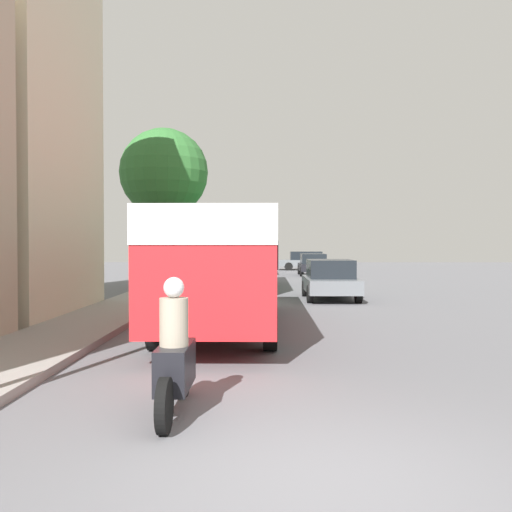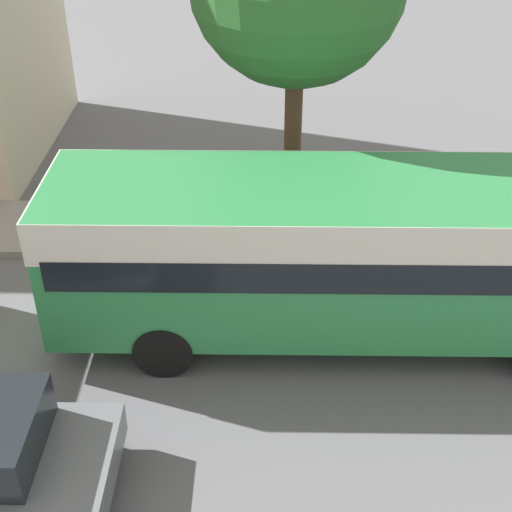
{
  "view_description": "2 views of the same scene",
  "coord_description": "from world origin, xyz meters",
  "px_view_note": "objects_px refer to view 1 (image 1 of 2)",
  "views": [
    {
      "loc": [
        -0.55,
        -5.01,
        2.15
      ],
      "look_at": [
        -1.0,
        25.84,
        1.47
      ],
      "focal_mm": 40.0,
      "sensor_mm": 36.0,
      "label": 1
    },
    {
      "loc": [
        8.43,
        20.89,
        8.31
      ],
      "look_at": [
        -0.84,
        20.75,
        2.18
      ],
      "focal_mm": 50.0,
      "sensor_mm": 36.0,
      "label": 2
    }
  ],
  "objects_px": {
    "bus_following": "(240,248)",
    "bus_third_in_line": "(244,247)",
    "pedestrian_near_curb": "(187,266)",
    "car_crossing": "(306,260)",
    "car_far_curb": "(330,279)",
    "car_distant": "(313,264)",
    "motorcycle_behind_lead": "(175,360)",
    "bus_lead": "(224,255)"
  },
  "relations": [
    {
      "from": "car_crossing",
      "to": "car_far_curb",
      "type": "xyz_separation_m",
      "value": [
        -0.85,
        -24.28,
        0.01
      ]
    },
    {
      "from": "car_far_curb",
      "to": "car_distant",
      "type": "distance_m",
      "value": 16.43
    },
    {
      "from": "motorcycle_behind_lead",
      "to": "car_distant",
      "type": "relative_size",
      "value": 0.57
    },
    {
      "from": "bus_third_in_line",
      "to": "pedestrian_near_curb",
      "type": "distance_m",
      "value": 11.15
    },
    {
      "from": "car_crossing",
      "to": "car_distant",
      "type": "bearing_deg",
      "value": -0.7
    },
    {
      "from": "car_crossing",
      "to": "pedestrian_near_curb",
      "type": "bearing_deg",
      "value": -23.77
    },
    {
      "from": "car_crossing",
      "to": "car_distant",
      "type": "xyz_separation_m",
      "value": [
        -0.1,
        -7.86,
        -0.02
      ]
    },
    {
      "from": "pedestrian_near_curb",
      "to": "car_distant",
      "type": "bearing_deg",
      "value": 50.62
    },
    {
      "from": "bus_third_in_line",
      "to": "car_far_curb",
      "type": "relative_size",
      "value": 2.28
    },
    {
      "from": "bus_third_in_line",
      "to": "motorcycle_behind_lead",
      "type": "relative_size",
      "value": 4.24
    },
    {
      "from": "bus_following",
      "to": "motorcycle_behind_lead",
      "type": "bearing_deg",
      "value": -89.91
    },
    {
      "from": "bus_lead",
      "to": "pedestrian_near_curb",
      "type": "xyz_separation_m",
      "value": [
        -2.96,
        14.93,
        -0.86
      ]
    },
    {
      "from": "bus_lead",
      "to": "pedestrian_near_curb",
      "type": "bearing_deg",
      "value": 101.22
    },
    {
      "from": "bus_lead",
      "to": "car_crossing",
      "type": "height_order",
      "value": "bus_lead"
    },
    {
      "from": "bus_following",
      "to": "car_distant",
      "type": "xyz_separation_m",
      "value": [
        4.44,
        10.83,
        -1.18
      ]
    },
    {
      "from": "bus_lead",
      "to": "car_crossing",
      "type": "xyz_separation_m",
      "value": [
        4.4,
        31.65,
        -1.07
      ]
    },
    {
      "from": "car_crossing",
      "to": "pedestrian_near_curb",
      "type": "distance_m",
      "value": 18.27
    },
    {
      "from": "motorcycle_behind_lead",
      "to": "bus_third_in_line",
      "type": "bearing_deg",
      "value": 90.58
    },
    {
      "from": "bus_following",
      "to": "car_crossing",
      "type": "distance_m",
      "value": 19.27
    },
    {
      "from": "bus_following",
      "to": "pedestrian_near_curb",
      "type": "height_order",
      "value": "bus_following"
    },
    {
      "from": "bus_lead",
      "to": "pedestrian_near_curb",
      "type": "distance_m",
      "value": 15.25
    },
    {
      "from": "pedestrian_near_curb",
      "to": "car_far_curb",
      "type": "bearing_deg",
      "value": -49.28
    },
    {
      "from": "car_distant",
      "to": "pedestrian_near_curb",
      "type": "height_order",
      "value": "pedestrian_near_curb"
    },
    {
      "from": "car_crossing",
      "to": "car_distant",
      "type": "relative_size",
      "value": 1.17
    },
    {
      "from": "bus_lead",
      "to": "car_far_curb",
      "type": "xyz_separation_m",
      "value": [
        3.55,
        7.37,
        -1.06
      ]
    },
    {
      "from": "motorcycle_behind_lead",
      "to": "car_distant",
      "type": "bearing_deg",
      "value": 81.94
    },
    {
      "from": "bus_third_in_line",
      "to": "pedestrian_near_curb",
      "type": "height_order",
      "value": "bus_third_in_line"
    },
    {
      "from": "bus_following",
      "to": "pedestrian_near_curb",
      "type": "relative_size",
      "value": 6.23
    },
    {
      "from": "bus_following",
      "to": "motorcycle_behind_lead",
      "type": "xyz_separation_m",
      "value": [
        0.03,
        -20.27,
        -1.25
      ]
    },
    {
      "from": "bus_following",
      "to": "pedestrian_near_curb",
      "type": "xyz_separation_m",
      "value": [
        -2.83,
        1.98,
        -0.95
      ]
    },
    {
      "from": "bus_following",
      "to": "car_far_curb",
      "type": "bearing_deg",
      "value": -56.61
    },
    {
      "from": "pedestrian_near_curb",
      "to": "car_crossing",
      "type": "bearing_deg",
      "value": 66.23
    },
    {
      "from": "bus_following",
      "to": "car_distant",
      "type": "relative_size",
      "value": 2.6
    },
    {
      "from": "bus_third_in_line",
      "to": "pedestrian_near_curb",
      "type": "bearing_deg",
      "value": -103.15
    },
    {
      "from": "motorcycle_behind_lead",
      "to": "car_far_curb",
      "type": "bearing_deg",
      "value": 76.04
    },
    {
      "from": "bus_following",
      "to": "bus_third_in_line",
      "type": "xyz_separation_m",
      "value": [
        -0.3,
        12.8,
        -0.05
      ]
    },
    {
      "from": "bus_third_in_line",
      "to": "motorcycle_behind_lead",
      "type": "height_order",
      "value": "bus_third_in_line"
    },
    {
      "from": "bus_following",
      "to": "car_distant",
      "type": "distance_m",
      "value": 11.76
    },
    {
      "from": "pedestrian_near_curb",
      "to": "motorcycle_behind_lead",
      "type": "bearing_deg",
      "value": -82.66
    },
    {
      "from": "motorcycle_behind_lead",
      "to": "car_far_curb",
      "type": "distance_m",
      "value": 15.13
    },
    {
      "from": "motorcycle_behind_lead",
      "to": "pedestrian_near_curb",
      "type": "relative_size",
      "value": 1.36
    },
    {
      "from": "car_distant",
      "to": "motorcycle_behind_lead",
      "type": "bearing_deg",
      "value": -98.06
    }
  ]
}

